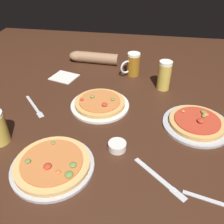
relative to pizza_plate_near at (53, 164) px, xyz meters
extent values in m
cube|color=#3D2114|center=(0.17, 0.36, -0.03)|extent=(2.40, 2.40, 0.03)
cylinder|color=#B2B2B7|center=(0.00, 0.00, -0.01)|extent=(0.31, 0.31, 0.01)
cylinder|color=tan|center=(0.00, 0.00, 0.00)|extent=(0.28, 0.28, 0.02)
cylinder|color=#C67038|center=(0.00, 0.00, 0.02)|extent=(0.23, 0.23, 0.01)
ellipsoid|color=olive|center=(-0.08, -0.02, 0.02)|extent=(0.02, 0.02, 0.01)
ellipsoid|color=#C67038|center=(0.04, -0.05, 0.02)|extent=(0.02, 0.02, 0.01)
ellipsoid|color=#B73823|center=(0.00, -0.03, 0.03)|extent=(0.03, 0.03, 0.01)
ellipsoid|color=olive|center=(0.08, -0.01, 0.03)|extent=(0.03, 0.03, 0.01)
ellipsoid|color=olive|center=(-0.03, 0.09, 0.02)|extent=(0.02, 0.02, 0.01)
ellipsoid|color=olive|center=(0.08, -0.06, 0.03)|extent=(0.03, 0.03, 0.01)
cylinder|color=silver|center=(0.09, 0.42, -0.01)|extent=(0.29, 0.29, 0.01)
cylinder|color=tan|center=(0.09, 0.42, 0.00)|extent=(0.25, 0.25, 0.02)
cylinder|color=#C67038|center=(0.09, 0.42, 0.02)|extent=(0.21, 0.21, 0.01)
ellipsoid|color=olive|center=(0.16, 0.43, 0.02)|extent=(0.02, 0.02, 0.01)
ellipsoid|color=olive|center=(0.05, 0.44, 0.03)|extent=(0.02, 0.02, 0.01)
ellipsoid|color=#B73823|center=(0.13, 0.38, 0.03)|extent=(0.03, 0.03, 0.01)
ellipsoid|color=#B73823|center=(0.00, 0.41, 0.02)|extent=(0.02, 0.02, 0.01)
cylinder|color=#B2B2B7|center=(0.55, 0.34, -0.01)|extent=(0.30, 0.30, 0.01)
cylinder|color=tan|center=(0.55, 0.34, 0.00)|extent=(0.25, 0.25, 0.02)
cylinder|color=#B73823|center=(0.55, 0.34, 0.02)|extent=(0.20, 0.20, 0.01)
ellipsoid|color=olive|center=(0.59, 0.36, 0.02)|extent=(0.02, 0.02, 0.01)
ellipsoid|color=#C67038|center=(0.49, 0.39, 0.02)|extent=(0.02, 0.02, 0.01)
ellipsoid|color=olive|center=(0.59, 0.39, 0.03)|extent=(0.02, 0.02, 0.01)
ellipsoid|color=#B73823|center=(0.57, 0.32, 0.03)|extent=(0.03, 0.03, 0.02)
ellipsoid|color=#C67038|center=(0.59, 0.38, 0.03)|extent=(0.03, 0.03, 0.01)
cylinder|color=gold|center=(0.41, 0.65, 0.06)|extent=(0.07, 0.07, 0.15)
cylinder|color=white|center=(0.41, 0.65, 0.14)|extent=(0.07, 0.07, 0.02)
torus|color=silver|center=(0.39, 0.70, 0.06)|extent=(0.04, 0.09, 0.09)
cylinder|color=#9E6619|center=(0.23, 0.80, 0.05)|extent=(0.08, 0.08, 0.12)
cylinder|color=white|center=(0.23, 0.80, 0.11)|extent=(0.08, 0.08, 0.01)
torus|color=silver|center=(0.19, 0.77, 0.05)|extent=(0.07, 0.06, 0.08)
cylinder|color=silver|center=(0.22, 0.13, 0.00)|extent=(0.07, 0.07, 0.03)
cube|color=silver|center=(-0.18, 0.69, -0.01)|extent=(0.18, 0.17, 0.01)
cube|color=silver|center=(0.56, -0.05, -0.01)|extent=(0.18, 0.06, 0.01)
cube|color=silver|center=(0.37, 0.03, -0.01)|extent=(0.15, 0.14, 0.01)
cube|color=silver|center=(0.45, -0.05, -0.01)|extent=(0.06, 0.06, 0.00)
cube|color=silver|center=(-0.25, 0.38, -0.01)|extent=(0.14, 0.15, 0.01)
cube|color=silver|center=(-0.18, 0.30, -0.01)|extent=(0.05, 0.05, 0.00)
cylinder|color=#936B4C|center=(-0.03, 0.93, 0.02)|extent=(0.29, 0.09, 0.07)
ellipsoid|color=#936B4C|center=(-0.17, 0.93, 0.02)|extent=(0.10, 0.08, 0.07)
camera|label=1|loc=(0.31, -0.57, 0.68)|focal=38.97mm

